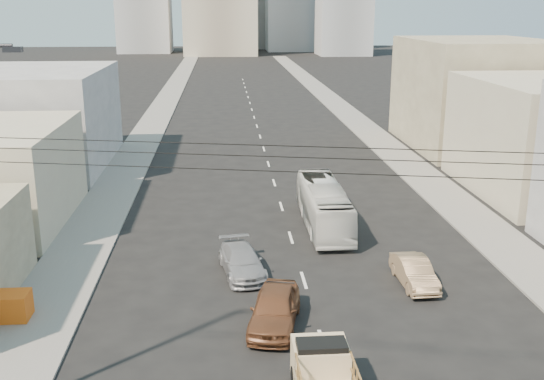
{
  "coord_description": "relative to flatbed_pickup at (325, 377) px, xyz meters",
  "views": [
    {
      "loc": [
        -3.76,
        -14.38,
        12.81
      ],
      "look_at": [
        -1.26,
        17.88,
        3.5
      ],
      "focal_mm": 42.0,
      "sensor_mm": 36.0,
      "label": 1
    }
  ],
  "objects": [
    {
      "name": "sidewalk_right",
      "position": [
        12.34,
        66.18,
        -1.03
      ],
      "size": [
        3.5,
        180.0,
        0.12
      ],
      "primitive_type": "cube",
      "color": "slate",
      "rests_on": "ground"
    },
    {
      "name": "lane_dashes",
      "position": [
        0.59,
        49.18,
        -1.09
      ],
      "size": [
        0.15,
        104.0,
        0.01
      ],
      "color": "silver",
      "rests_on": "ground"
    },
    {
      "name": "sidewalk_left",
      "position": [
        -11.16,
        66.18,
        -1.03
      ],
      "size": [
        3.5,
        180.0,
        0.12
      ],
      "primitive_type": "cube",
      "color": "slate",
      "rests_on": "ground"
    },
    {
      "name": "city_bus",
      "position": [
        2.78,
        17.98,
        0.23
      ],
      "size": [
        2.28,
        9.52,
        2.65
      ],
      "primitive_type": "imported",
      "rotation": [
        0.0,
        0.0,
        -0.01
      ],
      "color": "silver",
      "rests_on": "ground"
    },
    {
      "name": "sedan_grey",
      "position": [
        -2.39,
        11.2,
        -0.43
      ],
      "size": [
        2.57,
        4.83,
        1.33
      ],
      "primitive_type": "imported",
      "rotation": [
        0.0,
        0.0,
        0.16
      ],
      "color": "gray",
      "rests_on": "ground"
    },
    {
      "name": "midrise_east",
      "position": [
        30.59,
        161.18,
        12.91
      ],
      "size": [
        14.0,
        14.0,
        28.0
      ],
      "primitive_type": "cube",
      "color": "#93979C",
      "rests_on": "ground"
    },
    {
      "name": "overhead_wires",
      "position": [
        0.59,
        -2.32,
        7.87
      ],
      "size": [
        23.01,
        5.02,
        0.72
      ],
      "color": "black",
      "rests_on": "ground"
    },
    {
      "name": "bldg_left_far",
      "position": [
        -18.91,
        35.18,
        2.91
      ],
      "size": [
        12.0,
        16.0,
        8.0
      ],
      "primitive_type": "cube",
      "color": "gray",
      "rests_on": "ground"
    },
    {
      "name": "sedan_tan",
      "position": [
        5.79,
        9.27,
        -0.44
      ],
      "size": [
        1.49,
        3.98,
        1.3
      ],
      "primitive_type": "imported",
      "rotation": [
        0.0,
        0.0,
        0.03
      ],
      "color": "#8F7254",
      "rests_on": "ground"
    },
    {
      "name": "bldg_right_far",
      "position": [
        20.59,
        40.18,
        3.91
      ],
      "size": [
        12.0,
        16.0,
        10.0
      ],
      "primitive_type": "cube",
      "color": "gray",
      "rests_on": "ground"
    },
    {
      "name": "crate_stack",
      "position": [
        -12.41,
        6.99,
        -0.4
      ],
      "size": [
        1.8,
        1.2,
        1.14
      ],
      "color": "#D95B14",
      "rests_on": "sidewalk_left"
    },
    {
      "name": "sedan_brown",
      "position": [
        -1.2,
        5.67,
        -0.3
      ],
      "size": [
        2.8,
        4.96,
        1.59
      ],
      "primitive_type": "imported",
      "rotation": [
        0.0,
        0.0,
        -0.21
      ],
      "color": "brown",
      "rests_on": "ground"
    },
    {
      "name": "flatbed_pickup",
      "position": [
        0.0,
        0.0,
        0.0
      ],
      "size": [
        1.95,
        4.41,
        1.9
      ],
      "color": "#D1B68C",
      "rests_on": "ground"
    }
  ]
}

